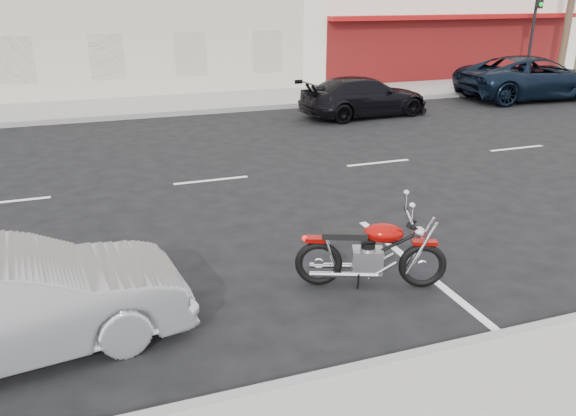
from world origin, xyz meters
name	(u,v)px	position (x,y,z in m)	size (l,w,h in m)	color
ground	(299,171)	(0.00, 0.00, 0.00)	(120.00, 120.00, 0.00)	black
sidewalk_far	(68,111)	(-5.00, 8.70, 0.07)	(80.00, 3.40, 0.15)	gray
curb_far	(67,121)	(-5.00, 7.00, 0.08)	(80.00, 0.12, 0.16)	gray
traffic_light	(535,24)	(13.50, 8.33, 2.56)	(0.26, 0.30, 3.80)	black
fire_hydrant	(496,75)	(12.00, 8.50, 0.53)	(0.20, 0.20, 0.72)	beige
motorcycle	(425,256)	(-0.25, -5.53, 0.47)	(1.93, 0.96, 1.02)	black
sedan_silver	(6,304)	(-5.34, -5.37, 0.63)	(1.34, 3.85, 1.27)	#989A9F
suv_far	(533,78)	(11.48, 5.77, 0.79)	(2.61, 5.67, 1.58)	black
car_far	(364,97)	(4.10, 4.98, 0.63)	(1.76, 4.32, 1.25)	black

